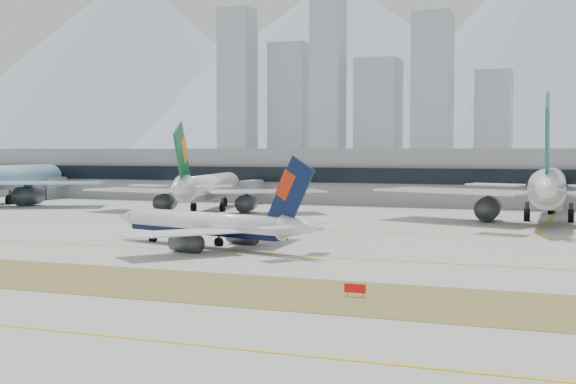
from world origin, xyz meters
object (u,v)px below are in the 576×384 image
at_px(widebody_eva, 207,188).
at_px(widebody_cathay, 549,189).
at_px(terminal, 423,175).
at_px(taxiing_airliner, 212,225).

height_order(widebody_eva, widebody_cathay, widebody_cathay).
height_order(widebody_cathay, terminal, widebody_cathay).
height_order(taxiing_airliner, widebody_cathay, widebody_cathay).
relative_size(widebody_cathay, terminal, 0.25).
xyz_separation_m(widebody_eva, widebody_cathay, (77.10, 0.74, 1.12)).
distance_m(taxiing_airliner, widebody_cathay, 77.06).
height_order(taxiing_airliner, widebody_eva, widebody_eva).
bearing_deg(widebody_cathay, widebody_eva, 88.11).
bearing_deg(taxiing_airliner, widebody_eva, -45.48).
relative_size(widebody_eva, terminal, 0.20).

